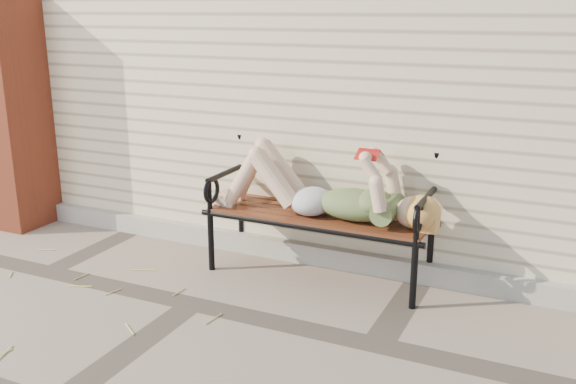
% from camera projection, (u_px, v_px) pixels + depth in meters
% --- Properties ---
extents(ground, '(80.00, 80.00, 0.00)m').
position_uv_depth(ground, '(193.00, 304.00, 4.18)').
color(ground, gray).
rests_on(ground, ground).
extents(house_wall, '(8.00, 4.00, 3.00)m').
position_uv_depth(house_wall, '(353.00, 45.00, 6.38)').
color(house_wall, beige).
rests_on(house_wall, ground).
extents(foundation_strip, '(8.00, 0.10, 0.15)m').
position_uv_depth(foundation_strip, '(261.00, 245.00, 5.00)').
color(foundation_strip, '#AEA89D').
rests_on(foundation_strip, ground).
extents(brick_pillar, '(0.50, 0.50, 2.00)m').
position_uv_depth(brick_pillar, '(9.00, 112.00, 5.49)').
color(brick_pillar, '#9E3F23').
rests_on(brick_pillar, ground).
extents(garden_bench, '(1.70, 0.68, 1.10)m').
position_uv_depth(garden_bench, '(325.00, 189.00, 4.55)').
color(garden_bench, black).
rests_on(garden_bench, ground).
extents(reading_woman, '(1.61, 0.37, 0.51)m').
position_uv_depth(reading_woman, '(319.00, 189.00, 4.42)').
color(reading_woman, '#0A3449').
rests_on(reading_woman, ground).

